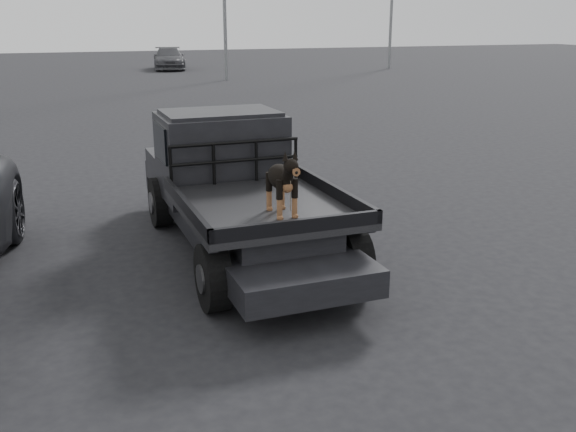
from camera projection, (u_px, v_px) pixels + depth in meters
name	position (u px, v px, depth m)	size (l,w,h in m)	color
ground	(229.00, 305.00, 7.17)	(120.00, 120.00, 0.00)	black
flatbed_ute	(241.00, 218.00, 8.72)	(2.00, 5.40, 0.92)	black
ute_cab	(220.00, 141.00, 9.30)	(1.72, 1.30, 0.88)	black
headache_rack	(235.00, 163.00, 8.68)	(1.80, 0.08, 0.55)	black
dog	(281.00, 183.00, 7.24)	(0.32, 0.60, 0.74)	black
distant_car_b	(169.00, 58.00, 40.22)	(1.87, 4.59, 1.33)	#46464B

